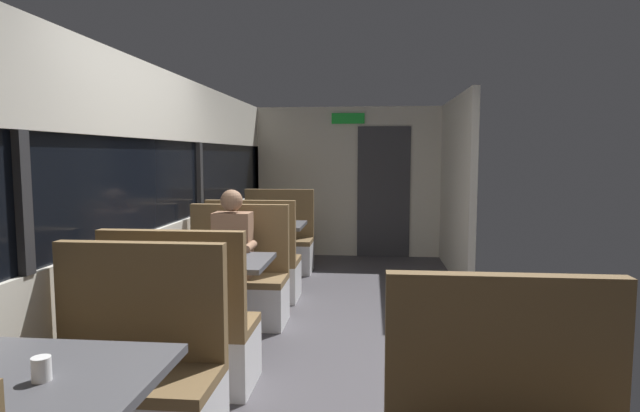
{
  "coord_description": "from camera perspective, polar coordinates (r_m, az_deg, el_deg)",
  "views": [
    {
      "loc": [
        0.36,
        -3.92,
        1.57
      ],
      "look_at": [
        -0.32,
        3.04,
        0.89
      ],
      "focal_mm": 29.46,
      "sensor_mm": 36.0,
      "label": 1
    }
  ],
  "objects": [
    {
      "name": "carriage_end_bulkhead",
      "position": [
        8.14,
        3.46,
        2.53
      ],
      "size": [
        2.9,
        0.11,
        2.3
      ],
      "color": "beige",
      "rests_on": "ground_plane"
    },
    {
      "name": "bench_mid_window_facing_entry",
      "position": [
        5.04,
        -9.1,
        -8.76
      ],
      "size": [
        0.95,
        0.5,
        1.1
      ],
      "color": "silver",
      "rests_on": "ground_plane"
    },
    {
      "name": "dining_table_near_window",
      "position": [
        2.41,
        -27.75,
        -17.88
      ],
      "size": [
        0.9,
        0.7,
        0.74
      ],
      "color": "#9E9EA3",
      "rests_on": "ground_plane"
    },
    {
      "name": "coffee_cup_primary",
      "position": [
        2.27,
        -28.01,
        -15.36
      ],
      "size": [
        0.07,
        0.07,
        0.09
      ],
      "color": "white",
      "rests_on": "dining_table_near_window"
    },
    {
      "name": "bench_near_window_facing_entry",
      "position": [
        3.09,
        -19.96,
        -18.53
      ],
      "size": [
        0.95,
        0.5,
        1.1
      ],
      "color": "silver",
      "rests_on": "ground_plane"
    },
    {
      "name": "bench_mid_window_facing_end",
      "position": [
        3.76,
        -14.64,
        -13.91
      ],
      "size": [
        0.95,
        0.5,
        1.1
      ],
      "color": "silver",
      "rests_on": "ground_plane"
    },
    {
      "name": "dining_table_far_window",
      "position": [
        6.4,
        -5.78,
        -2.8
      ],
      "size": [
        0.9,
        0.7,
        0.74
      ],
      "color": "#9E9EA3",
      "rests_on": "ground_plane"
    },
    {
      "name": "coffee_cup_secondary",
      "position": [
        6.37,
        -6.88,
        -1.54
      ],
      "size": [
        0.07,
        0.07,
        0.09
      ],
      "color": "white",
      "rests_on": "dining_table_far_window"
    },
    {
      "name": "bench_far_window_facing_entry",
      "position": [
        7.13,
        -4.65,
        -4.46
      ],
      "size": [
        0.95,
        0.5,
        1.1
      ],
      "color": "silver",
      "rests_on": "ground_plane"
    },
    {
      "name": "carriage_aisle_panel_right",
      "position": [
        7.02,
        14.52,
        1.98
      ],
      "size": [
        0.08,
        2.4,
        2.3
      ],
      "primitive_type": "cube",
      "color": "beige",
      "rests_on": "ground_plane"
    },
    {
      "name": "carriage_window_panel_left",
      "position": [
        4.35,
        -19.06,
        -0.85
      ],
      "size": [
        0.09,
        8.48,
        2.3
      ],
      "color": "beige",
      "rests_on": "ground_plane"
    },
    {
      "name": "seated_passenger",
      "position": [
        4.92,
        -9.35,
        -6.61
      ],
      "size": [
        0.47,
        0.55,
        1.26
      ],
      "color": "#26262D",
      "rests_on": "ground_plane"
    },
    {
      "name": "ground_plane",
      "position": [
        4.25,
        0.36,
        -16.28
      ],
      "size": [
        3.3,
        9.2,
        0.02
      ],
      "primitive_type": "cube",
      "color": "#423F44"
    },
    {
      "name": "dining_table_mid_window",
      "position": [
        4.31,
        -11.52,
        -7.01
      ],
      "size": [
        0.9,
        0.7,
        0.74
      ],
      "color": "#9E9EA3",
      "rests_on": "ground_plane"
    },
    {
      "name": "bench_far_window_facing_end",
      "position": [
        5.79,
        -7.11,
        -6.86
      ],
      "size": [
        0.95,
        0.5,
        1.1
      ],
      "color": "silver",
      "rests_on": "ground_plane"
    }
  ]
}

